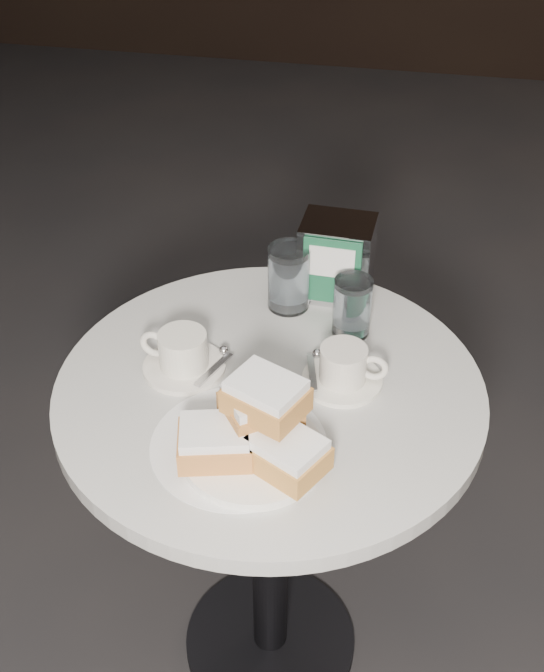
{
  "coord_description": "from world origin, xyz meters",
  "views": [
    {
      "loc": [
        0.2,
        -1.01,
        1.64
      ],
      "look_at": [
        0.0,
        0.02,
        0.83
      ],
      "focal_mm": 45.0,
      "sensor_mm": 36.0,
      "label": 1
    }
  ],
  "objects_px": {
    "water_glass_left": "(289,278)",
    "napkin_dispenser": "(337,258)",
    "cafe_table": "(270,469)",
    "coffee_cup_right": "(344,368)",
    "coffee_cup_left": "(183,354)",
    "water_glass_right": "(352,307)",
    "beignet_plate": "(256,432)"
  },
  "relations": [
    {
      "from": "cafe_table",
      "to": "napkin_dispenser",
      "type": "xyz_separation_m",
      "value": [
        0.07,
        0.28,
        0.27
      ]
    },
    {
      "from": "coffee_cup_left",
      "to": "cafe_table",
      "type": "bearing_deg",
      "value": 1.48
    },
    {
      "from": "cafe_table",
      "to": "coffee_cup_left",
      "type": "xyz_separation_m",
      "value": [
        -0.15,
        0.01,
        0.23
      ]
    },
    {
      "from": "water_glass_left",
      "to": "napkin_dispenser",
      "type": "bearing_deg",
      "value": 36.01
    },
    {
      "from": "water_glass_right",
      "to": "napkin_dispenser",
      "type": "relative_size",
      "value": 0.71
    },
    {
      "from": "coffee_cup_right",
      "to": "water_glass_right",
      "type": "distance_m",
      "value": 0.14
    },
    {
      "from": "coffee_cup_left",
      "to": "napkin_dispenser",
      "type": "distance_m",
      "value": 0.35
    },
    {
      "from": "coffee_cup_left",
      "to": "water_glass_right",
      "type": "bearing_deg",
      "value": 37.27
    },
    {
      "from": "beignet_plate",
      "to": "napkin_dispenser",
      "type": "distance_m",
      "value": 0.45
    },
    {
      "from": "water_glass_left",
      "to": "napkin_dispenser",
      "type": "xyz_separation_m",
      "value": [
        0.08,
        0.06,
        0.02
      ]
    },
    {
      "from": "water_glass_left",
      "to": "cafe_table",
      "type": "bearing_deg",
      "value": -87.69
    },
    {
      "from": "napkin_dispenser",
      "to": "water_glass_left",
      "type": "bearing_deg",
      "value": -141.55
    },
    {
      "from": "water_glass_left",
      "to": "napkin_dispenser",
      "type": "relative_size",
      "value": 0.81
    },
    {
      "from": "beignet_plate",
      "to": "coffee_cup_left",
      "type": "xyz_separation_m",
      "value": [
        -0.16,
        0.18,
        -0.02
      ]
    },
    {
      "from": "coffee_cup_left",
      "to": "water_glass_left",
      "type": "relative_size",
      "value": 1.25
    },
    {
      "from": "beignet_plate",
      "to": "water_glass_left",
      "type": "bearing_deg",
      "value": 93.12
    },
    {
      "from": "coffee_cup_right",
      "to": "napkin_dispenser",
      "type": "xyz_separation_m",
      "value": [
        -0.05,
        0.25,
        0.05
      ]
    },
    {
      "from": "beignet_plate",
      "to": "coffee_cup_right",
      "type": "relative_size",
      "value": 1.66
    },
    {
      "from": "coffee_cup_right",
      "to": "water_glass_left",
      "type": "distance_m",
      "value": 0.23
    },
    {
      "from": "water_glass_left",
      "to": "napkin_dispenser",
      "type": "distance_m",
      "value": 0.1
    },
    {
      "from": "cafe_table",
      "to": "napkin_dispenser",
      "type": "relative_size",
      "value": 4.95
    },
    {
      "from": "coffee_cup_left",
      "to": "water_glass_left",
      "type": "height_order",
      "value": "water_glass_left"
    },
    {
      "from": "coffee_cup_left",
      "to": "napkin_dispenser",
      "type": "relative_size",
      "value": 1.01
    },
    {
      "from": "beignet_plate",
      "to": "cafe_table",
      "type": "bearing_deg",
      "value": 94.23
    },
    {
      "from": "coffee_cup_right",
      "to": "napkin_dispenser",
      "type": "bearing_deg",
      "value": 102.38
    },
    {
      "from": "water_glass_left",
      "to": "napkin_dispenser",
      "type": "height_order",
      "value": "napkin_dispenser"
    },
    {
      "from": "coffee_cup_right",
      "to": "napkin_dispenser",
      "type": "relative_size",
      "value": 0.93
    },
    {
      "from": "beignet_plate",
      "to": "coffee_cup_left",
      "type": "height_order",
      "value": "beignet_plate"
    },
    {
      "from": "beignet_plate",
      "to": "coffee_cup_left",
      "type": "relative_size",
      "value": 1.53
    },
    {
      "from": "cafe_table",
      "to": "coffee_cup_right",
      "type": "bearing_deg",
      "value": 14.33
    },
    {
      "from": "cafe_table",
      "to": "water_glass_left",
      "type": "distance_m",
      "value": 0.34
    },
    {
      "from": "beignet_plate",
      "to": "coffee_cup_left",
      "type": "distance_m",
      "value": 0.24
    }
  ]
}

